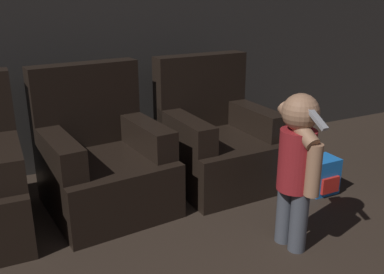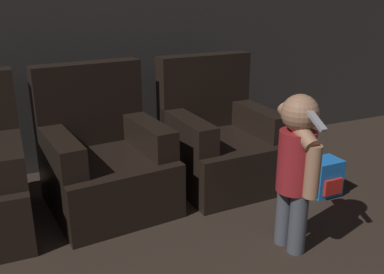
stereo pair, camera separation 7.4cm
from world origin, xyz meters
name	(u,v)px [view 1 (the left image)]	position (x,y,z in m)	size (l,w,h in m)	color
wall_back	(83,11)	(0.00, 4.50, 1.30)	(8.40, 0.05, 2.60)	#33302D
armchair_middle	(103,161)	(-0.14, 3.70, 0.33)	(0.84, 0.89, 0.98)	black
armchair_right	(216,141)	(0.78, 3.70, 0.33)	(0.79, 0.84, 0.98)	black
person_toddler	(297,161)	(0.70, 2.67, 0.55)	(0.21, 0.36, 0.94)	#474C56
toy_backpack	(321,175)	(1.37, 3.14, 0.14)	(0.23, 0.20, 0.27)	blue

